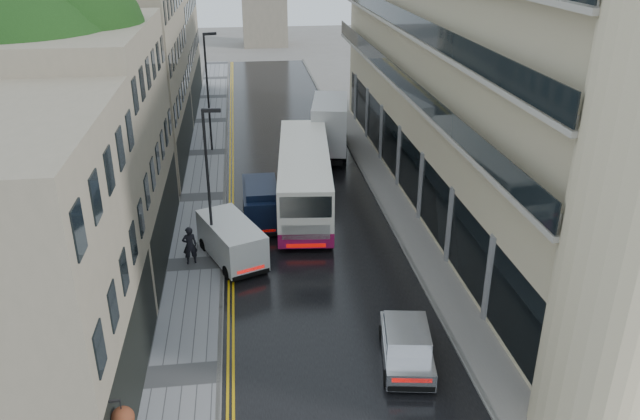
{
  "coord_description": "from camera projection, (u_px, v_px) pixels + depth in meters",
  "views": [
    {
      "loc": [
        -3.23,
        -7.72,
        14.85
      ],
      "look_at": [
        0.07,
        18.0,
        3.15
      ],
      "focal_mm": 35.0,
      "sensor_mm": 36.0,
      "label": 1
    }
  ],
  "objects": [
    {
      "name": "road",
      "position": [
        299.0,
        194.0,
        38.32
      ],
      "size": [
        9.0,
        85.0,
        0.02
      ],
      "primitive_type": "cube",
      "color": "black",
      "rests_on": "ground"
    },
    {
      "name": "left_sidewalk",
      "position": [
        203.0,
        198.0,
        37.62
      ],
      "size": [
        2.7,
        85.0,
        0.12
      ],
      "primitive_type": "cube",
      "color": "gray",
      "rests_on": "ground"
    },
    {
      "name": "right_sidewalk",
      "position": [
        385.0,
        189.0,
        38.92
      ],
      "size": [
        1.8,
        85.0,
        0.12
      ],
      "primitive_type": "cube",
      "color": "slate",
      "rests_on": "ground"
    },
    {
      "name": "old_shop_row",
      "position": [
        136.0,
        92.0,
        37.02
      ],
      "size": [
        4.5,
        56.0,
        12.0
      ],
      "primitive_type": null,
      "color": "gray",
      "rests_on": "ground"
    },
    {
      "name": "modern_block",
      "position": [
        481.0,
        81.0,
        35.28
      ],
      "size": [
        8.0,
        40.0,
        14.0
      ],
      "primitive_type": null,
      "color": "#C4B391",
      "rests_on": "ground"
    },
    {
      "name": "tree_near",
      "position": [
        29.0,
        127.0,
        27.24
      ],
      "size": [
        10.56,
        10.56,
        13.89
      ],
      "primitive_type": null,
      "color": "black",
      "rests_on": "ground"
    },
    {
      "name": "tree_far",
      "position": [
        97.0,
        79.0,
        39.32
      ],
      "size": [
        9.24,
        9.24,
        12.46
      ],
      "primitive_type": null,
      "color": "black",
      "rests_on": "ground"
    },
    {
      "name": "cream_bus",
      "position": [
        281.0,
        202.0,
        32.89
      ],
      "size": [
        3.94,
        12.57,
        3.37
      ],
      "primitive_type": null,
      "rotation": [
        0.0,
        0.0,
        -0.09
      ],
      "color": "white",
      "rests_on": "road"
    },
    {
      "name": "white_lorry",
      "position": [
        314.0,
        133.0,
        42.75
      ],
      "size": [
        3.64,
        8.09,
        4.1
      ],
      "primitive_type": null,
      "rotation": [
        0.0,
        0.0,
        -0.17
      ],
      "color": "silver",
      "rests_on": "road"
    },
    {
      "name": "silver_hatchback",
      "position": [
        388.0,
        368.0,
        21.93
      ],
      "size": [
        2.34,
        4.19,
        1.49
      ],
      "primitive_type": null,
      "rotation": [
        0.0,
        0.0,
        -0.16
      ],
      "color": "silver",
      "rests_on": "road"
    },
    {
      "name": "white_van",
      "position": [
        226.0,
        259.0,
        28.54
      ],
      "size": [
        3.52,
        4.96,
        2.06
      ],
      "primitive_type": null,
      "rotation": [
        0.0,
        0.0,
        0.38
      ],
      "color": "silver",
      "rests_on": "road"
    },
    {
      "name": "navy_van",
      "position": [
        246.0,
        214.0,
        32.65
      ],
      "size": [
        1.9,
        4.7,
        2.39
      ],
      "primitive_type": null,
      "rotation": [
        0.0,
        0.0,
        0.0
      ],
      "color": "black",
      "rests_on": "road"
    },
    {
      "name": "pedestrian",
      "position": [
        190.0,
        245.0,
        29.74
      ],
      "size": [
        0.79,
        0.61,
        1.92
      ],
      "primitive_type": "imported",
      "rotation": [
        0.0,
        0.0,
        3.37
      ],
      "color": "black",
      "rests_on": "left_sidewalk"
    },
    {
      "name": "lamp_post_near",
      "position": [
        209.0,
        188.0,
        28.89
      ],
      "size": [
        0.86,
        0.26,
        7.51
      ],
      "primitive_type": null,
      "rotation": [
        0.0,
        0.0,
        -0.08
      ],
      "color": "black",
      "rests_on": "left_sidewalk"
    },
    {
      "name": "lamp_post_far",
      "position": [
        208.0,
        94.0,
        43.93
      ],
      "size": [
        0.95,
        0.42,
        8.29
      ],
      "primitive_type": null,
      "rotation": [
        0.0,
        0.0,
        0.23
      ],
      "color": "black",
      "rests_on": "left_sidewalk"
    }
  ]
}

